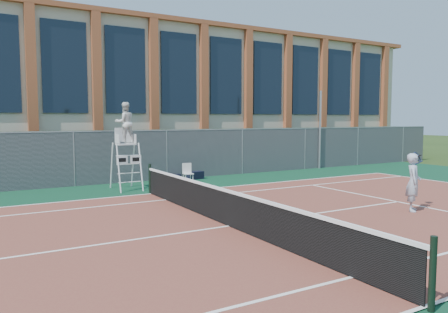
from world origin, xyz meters
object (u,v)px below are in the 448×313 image
plastic_chair (188,172)px  tennis_player (413,182)px  steel_pole (320,130)px  umpire_chair (125,125)px

plastic_chair → tennis_player: bearing=-68.8°
plastic_chair → steel_pole: bearing=9.2°
steel_pole → plastic_chair: size_ratio=5.01×
steel_pole → tennis_player: steel_pole is taller
steel_pole → plastic_chair: bearing=-170.8°
umpire_chair → plastic_chair: (2.74, 0.25, -1.98)m
steel_pole → tennis_player: size_ratio=2.47×
steel_pole → plastic_chair: 8.92m
umpire_chair → plastic_chair: umpire_chair is taller
tennis_player → plastic_chair: bearing=111.2°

